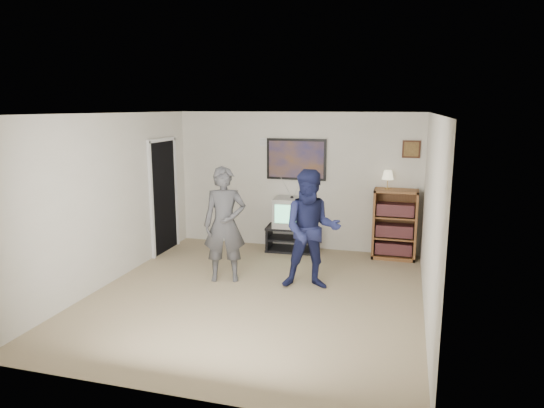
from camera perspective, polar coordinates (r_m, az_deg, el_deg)
The scene contains 13 objects.
room_shell at distance 6.86m, azimuth -1.11°, elevation 0.12°, with size 4.51×5.00×2.51m.
media_stand at distance 8.87m, azimuth 2.35°, elevation -4.08°, with size 0.94×0.57×0.45m.
crt_television at distance 8.75m, azimuth 2.34°, elevation -0.98°, with size 0.62×0.53×0.53m, color #A8A9A4, non-canonical shape.
bookshelf at distance 8.61m, azimuth 14.24°, elevation -2.31°, with size 0.73×0.42×1.21m, color brown, non-canonical shape.
table_lamp at distance 8.52m, azimuth 13.45°, elevation 2.80°, with size 0.20×0.20×0.31m, color beige, non-canonical shape.
person_tall at distance 7.26m, azimuth -5.58°, elevation -2.41°, with size 0.63×0.42×1.73m, color #414144.
person_short at distance 6.93m, azimuth 4.65°, elevation -3.05°, with size 0.84×0.66×1.73m, color #1A1F49.
controller_left at distance 7.38m, azimuth -4.80°, elevation 0.14°, with size 0.04×0.12×0.04m, color white.
controller_right at distance 7.13m, azimuth 5.24°, elevation -1.81°, with size 0.04×0.13×0.04m, color white.
poster at distance 8.83m, azimuth 2.86°, elevation 5.26°, with size 1.10×0.03×0.75m, color black.
air_vent at distance 8.95m, azimuth -0.57°, elevation 7.28°, with size 0.28×0.02×0.14m, color white.
small_picture at distance 8.60m, azimuth 16.07°, elevation 6.21°, with size 0.30×0.03×0.30m, color #4B2B18.
doorway at distance 8.89m, azimuth -12.66°, elevation 0.81°, with size 0.03×0.85×2.00m, color black.
Camera 1 is at (1.94, -6.09, 2.58)m, focal length 32.00 mm.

